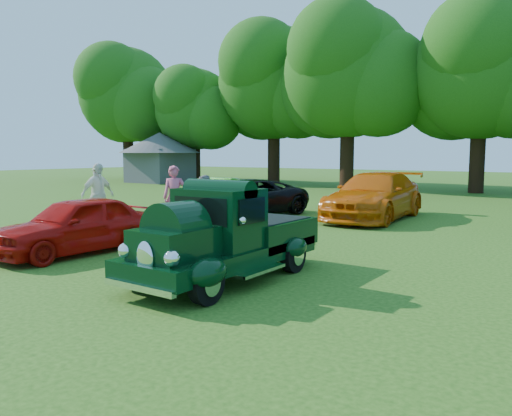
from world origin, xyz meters
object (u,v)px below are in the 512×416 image
Objects in this scene: hero_pickup at (226,240)px; spectator_grey at (204,201)px; back_car_orange at (374,196)px; back_car_lime at (215,195)px; back_car_black at (246,198)px; spectator_pink at (175,197)px; gazebo at (160,152)px; spectator_white at (98,195)px; red_convertible at (77,225)px.

spectator_grey is (-4.45, 4.53, 0.09)m from hero_pickup.
back_car_lime is at bearing -168.36° from back_car_orange.
back_car_orange reaches higher than back_car_black.
spectator_pink is 0.30× the size of gazebo.
spectator_pink reaches higher than hero_pickup.
back_car_black is at bearing 124.08° from hero_pickup.
spectator_grey is (0.74, -3.14, 0.15)m from back_car_black.
gazebo is (-22.33, 11.53, 1.60)m from back_car_orange.
spectator_white is at bearing -110.84° from back_car_lime.
hero_pickup reaches higher than spectator_grey.
spectator_white reaches higher than hero_pickup.
back_car_black is 3.78m from spectator_pink.
spectator_pink is at bearing 104.03° from red_convertible.
back_car_orange is (5.91, 1.50, 0.15)m from back_car_lime.
back_car_orange is at bearing 11.87° from spectator_pink.
red_convertible is 28.50m from gazebo.
spectator_pink is at bearing -61.89° from spectator_white.
spectator_grey is at bearing -60.13° from back_car_black.
spectator_grey is 25.08m from gazebo.
hero_pickup is 7.74m from spectator_white.
spectator_pink is at bearing 142.51° from hero_pickup.
spectator_white is at bearing 166.47° from spectator_pink.
spectator_white is 24.34m from gazebo.
gazebo reaches higher than back_car_orange.
spectator_grey reaches higher than red_convertible.
spectator_pink is 2.43m from spectator_white.
gazebo is at bearing 95.23° from spectator_pink.
back_car_orange is at bearing 39.54° from back_car_black.
spectator_grey is 0.25× the size of gazebo.
hero_pickup is 2.14× the size of spectator_white.
back_car_orange is (4.20, 1.77, 0.14)m from back_car_black.
back_car_orange is 6.01m from spectator_grey.
back_car_orange is (-0.99, 9.44, 0.09)m from hero_pickup.
back_car_orange is at bearing 108.47° from spectator_grey.
spectator_white is 0.31× the size of gazebo.
spectator_grey reaches higher than back_car_lime.
gazebo reaches higher than red_convertible.
spectator_white is (-2.04, -4.91, 0.33)m from back_car_black.
spectator_white reaches higher than red_convertible.
spectator_white is at bearing -95.92° from back_car_black.
back_car_black is 2.41× the size of spectator_white.
back_car_lime is 4.21m from spectator_grey.
back_car_black is 3.23m from spectator_grey.
hero_pickup is 0.89× the size of back_car_black.
spectator_pink reaches higher than back_car_black.
spectator_white is (-0.33, -5.19, 0.33)m from back_car_lime.
hero_pickup is 31.41m from gazebo.
gazebo reaches higher than hero_pickup.
spectator_pink reaches higher than spectator_grey.
gazebo reaches higher than spectator_pink.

